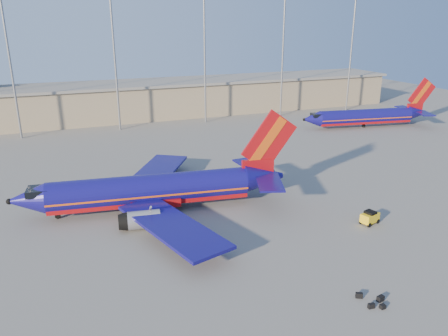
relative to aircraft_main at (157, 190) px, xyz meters
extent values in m
plane|color=slate|center=(7.24, -0.91, -2.61)|extent=(220.00, 220.00, 0.00)
cube|color=gray|center=(17.24, 57.09, 1.39)|extent=(120.00, 15.00, 8.00)
cube|color=slate|center=(17.24, 57.09, 5.59)|extent=(122.00, 16.00, 0.60)
cylinder|color=gray|center=(-17.76, 45.09, 11.39)|extent=(0.44, 0.44, 28.00)
cylinder|color=gray|center=(2.24, 45.09, 11.39)|extent=(0.44, 0.44, 28.00)
cylinder|color=gray|center=(22.24, 45.09, 11.39)|extent=(0.44, 0.44, 28.00)
cylinder|color=gray|center=(42.24, 45.09, 11.39)|extent=(0.44, 0.44, 28.00)
cylinder|color=gray|center=(62.24, 45.09, 11.39)|extent=(0.44, 0.44, 28.00)
cylinder|color=navy|center=(-0.86, 0.12, 0.16)|extent=(24.94, 7.10, 3.80)
cube|color=#A10C11|center=(-0.86, 0.12, -0.81)|extent=(24.84, 6.39, 1.34)
cube|color=#DA5012|center=(-0.86, 0.12, -0.09)|extent=(24.94, 7.14, 0.23)
cone|color=navy|center=(-15.20, 2.08, 0.16)|extent=(4.79, 4.35, 3.80)
cube|color=black|center=(-13.88, 1.90, 1.14)|extent=(2.80, 2.98, 0.82)
cone|color=navy|center=(14.00, -1.91, 0.52)|extent=(5.81, 4.49, 3.80)
cube|color=#A10C11|center=(13.19, -1.80, 1.91)|extent=(4.35, 1.14, 2.26)
cube|color=#A10C11|center=(14.61, -2.00, 5.51)|extent=(7.51, 1.35, 8.19)
cube|color=#DA5012|center=(14.41, -1.97, 5.51)|extent=(5.03, 1.11, 6.43)
cube|color=navy|center=(14.07, 1.60, 1.09)|extent=(3.56, 6.78, 0.23)
cube|color=navy|center=(13.12, -5.32, 1.09)|extent=(5.12, 7.23, 0.23)
cube|color=navy|center=(1.89, 8.86, -0.76)|extent=(12.75, 16.24, 0.36)
cube|color=navy|center=(-0.55, -9.05, -0.76)|extent=(9.38, 16.72, 0.36)
cube|color=#A10C11|center=(-0.35, 0.05, -1.22)|extent=(6.65, 4.80, 1.03)
cylinder|color=gray|center=(-1.35, 5.58, -1.43)|extent=(3.96, 2.64, 2.16)
cylinder|color=gray|center=(-2.80, -5.01, -1.43)|extent=(3.96, 2.64, 2.16)
cylinder|color=gray|center=(-12.05, 1.65, -2.04)|extent=(0.28, 0.28, 1.13)
cylinder|color=black|center=(-12.05, 1.65, -2.28)|extent=(0.69, 0.34, 0.66)
cylinder|color=black|center=(1.03, 2.55, -2.18)|extent=(0.93, 0.68, 0.86)
cylinder|color=black|center=(0.31, -2.74, -2.18)|extent=(0.93, 0.68, 0.86)
cylinder|color=navy|center=(53.73, 27.08, -0.17)|extent=(21.91, 6.77, 3.34)
cube|color=#A10C11|center=(53.73, 27.08, -1.03)|extent=(21.81, 6.14, 1.17)
cube|color=#DA5012|center=(53.73, 27.08, -0.40)|extent=(21.92, 6.80, 0.20)
cone|color=navy|center=(41.17, 29.12, -0.17)|extent=(4.28, 3.90, 3.34)
cube|color=black|center=(42.33, 28.93, 0.69)|extent=(2.51, 2.66, 0.72)
cone|color=navy|center=(66.73, 24.97, 0.14)|extent=(5.17, 4.05, 3.34)
cube|color=#A10C11|center=(66.02, 25.09, 1.36)|extent=(3.82, 1.10, 1.99)
cube|color=#A10C11|center=(67.27, 24.88, 4.52)|extent=(6.58, 1.35, 7.20)
cube|color=#DA5012|center=(67.09, 24.91, 4.52)|extent=(4.41, 1.08, 5.65)
cube|color=navy|center=(66.87, 28.06, 0.64)|extent=(2.98, 5.90, 0.20)
cube|color=navy|center=(65.89, 22.00, 0.64)|extent=(4.61, 6.36, 0.20)
cylinder|color=black|center=(53.73, 27.08, -2.20)|extent=(0.72, 0.72, 0.81)
cube|color=yellow|center=(22.39, -13.45, -1.82)|extent=(2.48, 1.82, 1.05)
cube|color=black|center=(22.39, -13.45, -1.18)|extent=(1.33, 1.41, 0.37)
cylinder|color=black|center=(21.42, -13.12, -2.33)|extent=(0.58, 0.33, 0.55)
cylinder|color=black|center=(21.74, -14.24, -2.33)|extent=(0.58, 0.33, 0.55)
cylinder|color=black|center=(23.05, -12.66, -2.33)|extent=(0.58, 0.33, 0.55)
cylinder|color=black|center=(23.37, -13.78, -2.33)|extent=(0.58, 0.33, 0.55)
cube|color=black|center=(11.90, -26.61, -2.39)|extent=(0.59, 0.34, 0.44)
cube|color=black|center=(12.76, -27.00, -2.43)|extent=(0.49, 0.43, 0.36)
cube|color=black|center=(13.29, -26.11, -2.36)|extent=(0.69, 0.51, 0.49)
cube|color=black|center=(11.87, -25.05, -2.36)|extent=(0.68, 0.57, 0.49)
camera|label=1|loc=(-11.00, -50.85, 20.40)|focal=35.00mm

